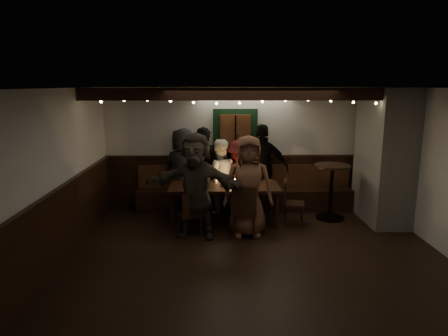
{
  "coord_description": "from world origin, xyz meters",
  "views": [
    {
      "loc": [
        -0.62,
        -6.04,
        2.65
      ],
      "look_at": [
        -0.46,
        1.6,
        1.05
      ],
      "focal_mm": 32.0,
      "sensor_mm": 36.0,
      "label": 1
    }
  ],
  "objects_px": {
    "person_b": "(204,170)",
    "person_c": "(219,176)",
    "high_top": "(331,185)",
    "chair_near_right": "(245,209)",
    "person_a": "(183,170)",
    "person_g": "(248,186)",
    "dining_table": "(224,189)",
    "person_e": "(262,168)",
    "person_f": "(196,186)",
    "person_d": "(238,176)",
    "chair_near_left": "(191,211)",
    "chair_end": "(290,199)"
  },
  "relations": [
    {
      "from": "chair_near_left",
      "to": "chair_near_right",
      "type": "relative_size",
      "value": 0.87
    },
    {
      "from": "chair_end",
      "to": "person_d",
      "type": "xyz_separation_m",
      "value": [
        -0.95,
        0.76,
        0.28
      ]
    },
    {
      "from": "person_c",
      "to": "chair_near_right",
      "type": "bearing_deg",
      "value": 98.38
    },
    {
      "from": "high_top",
      "to": "person_b",
      "type": "xyz_separation_m",
      "value": [
        -2.56,
        0.49,
        0.21
      ]
    },
    {
      "from": "person_f",
      "to": "person_e",
      "type": "bearing_deg",
      "value": 61.18
    },
    {
      "from": "person_d",
      "to": "dining_table",
      "type": "bearing_deg",
      "value": 60.1
    },
    {
      "from": "person_a",
      "to": "high_top",
      "type": "bearing_deg",
      "value": -171.39
    },
    {
      "from": "chair_near_left",
      "to": "person_g",
      "type": "bearing_deg",
      "value": 3.29
    },
    {
      "from": "person_a",
      "to": "person_g",
      "type": "distance_m",
      "value": 1.89
    },
    {
      "from": "high_top",
      "to": "person_d",
      "type": "xyz_separation_m",
      "value": [
        -1.83,
        0.49,
        0.07
      ]
    },
    {
      "from": "person_b",
      "to": "person_c",
      "type": "height_order",
      "value": "person_b"
    },
    {
      "from": "person_b",
      "to": "person_f",
      "type": "xyz_separation_m",
      "value": [
        -0.1,
        -1.4,
        0.02
      ]
    },
    {
      "from": "dining_table",
      "to": "person_d",
      "type": "xyz_separation_m",
      "value": [
        0.32,
        0.7,
        0.08
      ]
    },
    {
      "from": "person_b",
      "to": "person_f",
      "type": "distance_m",
      "value": 1.4
    },
    {
      "from": "dining_table",
      "to": "person_b",
      "type": "relative_size",
      "value": 1.16
    },
    {
      "from": "high_top",
      "to": "dining_table",
      "type": "bearing_deg",
      "value": -174.41
    },
    {
      "from": "person_f",
      "to": "person_d",
      "type": "bearing_deg",
      "value": 72.92
    },
    {
      "from": "dining_table",
      "to": "person_e",
      "type": "xyz_separation_m",
      "value": [
        0.83,
        0.77,
        0.24
      ]
    },
    {
      "from": "chair_end",
      "to": "high_top",
      "type": "relative_size",
      "value": 0.78
    },
    {
      "from": "dining_table",
      "to": "person_f",
      "type": "height_order",
      "value": "person_f"
    },
    {
      "from": "person_a",
      "to": "person_f",
      "type": "bearing_deg",
      "value": 122.11
    },
    {
      "from": "person_d",
      "to": "high_top",
      "type": "bearing_deg",
      "value": 159.64
    },
    {
      "from": "person_b",
      "to": "person_d",
      "type": "bearing_deg",
      "value": -160.89
    },
    {
      "from": "person_g",
      "to": "person_a",
      "type": "bearing_deg",
      "value": 131.79
    },
    {
      "from": "chair_near_left",
      "to": "person_b",
      "type": "height_order",
      "value": "person_b"
    },
    {
      "from": "chair_near_right",
      "to": "high_top",
      "type": "relative_size",
      "value": 0.86
    },
    {
      "from": "chair_near_right",
      "to": "person_g",
      "type": "relative_size",
      "value": 0.53
    },
    {
      "from": "chair_near_right",
      "to": "person_d",
      "type": "bearing_deg",
      "value": 91.01
    },
    {
      "from": "chair_end",
      "to": "person_d",
      "type": "height_order",
      "value": "person_d"
    },
    {
      "from": "high_top",
      "to": "person_e",
      "type": "relative_size",
      "value": 0.59
    },
    {
      "from": "high_top",
      "to": "person_e",
      "type": "xyz_separation_m",
      "value": [
        -1.32,
        0.56,
        0.23
      ]
    },
    {
      "from": "high_top",
      "to": "person_b",
      "type": "relative_size",
      "value": 0.61
    },
    {
      "from": "dining_table",
      "to": "person_e",
      "type": "height_order",
      "value": "person_e"
    },
    {
      "from": "person_g",
      "to": "high_top",
      "type": "bearing_deg",
      "value": 26.88
    },
    {
      "from": "person_g",
      "to": "chair_near_left",
      "type": "bearing_deg",
      "value": -176.36
    },
    {
      "from": "chair_end",
      "to": "dining_table",
      "type": "bearing_deg",
      "value": 177.14
    },
    {
      "from": "chair_near_right",
      "to": "person_a",
      "type": "height_order",
      "value": "person_a"
    },
    {
      "from": "chair_end",
      "to": "person_b",
      "type": "relative_size",
      "value": 0.47
    },
    {
      "from": "person_f",
      "to": "chair_end",
      "type": "bearing_deg",
      "value": 33.2
    },
    {
      "from": "person_a",
      "to": "person_g",
      "type": "xyz_separation_m",
      "value": [
        1.25,
        -1.42,
        0.01
      ]
    },
    {
      "from": "person_b",
      "to": "person_c",
      "type": "xyz_separation_m",
      "value": [
        0.32,
        -0.07,
        -0.13
      ]
    },
    {
      "from": "high_top",
      "to": "chair_near_right",
      "type": "bearing_deg",
      "value": -150.56
    },
    {
      "from": "person_a",
      "to": "person_f",
      "type": "height_order",
      "value": "person_f"
    },
    {
      "from": "dining_table",
      "to": "person_c",
      "type": "xyz_separation_m",
      "value": [
        -0.09,
        0.63,
        0.09
      ]
    },
    {
      "from": "person_c",
      "to": "person_d",
      "type": "height_order",
      "value": "person_c"
    },
    {
      "from": "chair_near_left",
      "to": "person_c",
      "type": "relative_size",
      "value": 0.53
    },
    {
      "from": "person_b",
      "to": "person_d",
      "type": "distance_m",
      "value": 0.74
    },
    {
      "from": "person_c",
      "to": "person_g",
      "type": "xyz_separation_m",
      "value": [
        0.5,
        -1.29,
        0.12
      ]
    },
    {
      "from": "chair_near_right",
      "to": "person_c",
      "type": "relative_size",
      "value": 0.61
    },
    {
      "from": "chair_near_left",
      "to": "chair_end",
      "type": "distance_m",
      "value": 1.97
    }
  ]
}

